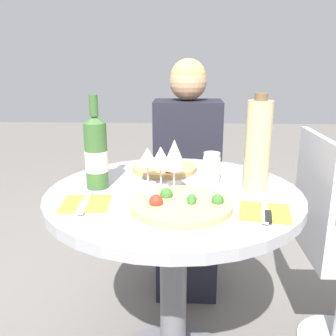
{
  "coord_description": "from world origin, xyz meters",
  "views": [
    {
      "loc": [
        0.03,
        -1.24,
        1.2
      ],
      "look_at": [
        -0.02,
        -0.06,
        0.85
      ],
      "focal_mm": 40.0,
      "sensor_mm": 36.0,
      "label": 1
    }
  ],
  "objects_px": {
    "dining_table": "(174,234)",
    "chair_behind_diner": "(186,192)",
    "seated_diner": "(187,186)",
    "tall_carafe": "(258,145)",
    "pizza_large": "(180,204)",
    "wine_bottle": "(96,153)",
    "chair_empty_side": "(336,250)"
  },
  "relations": [
    {
      "from": "seated_diner",
      "to": "wine_bottle",
      "type": "xyz_separation_m",
      "value": [
        -0.33,
        -0.64,
        0.34
      ]
    },
    {
      "from": "chair_behind_diner",
      "to": "seated_diner",
      "type": "xyz_separation_m",
      "value": [
        -0.0,
        -0.15,
        0.09
      ]
    },
    {
      "from": "dining_table",
      "to": "chair_empty_side",
      "type": "relative_size",
      "value": 0.97
    },
    {
      "from": "chair_empty_side",
      "to": "wine_bottle",
      "type": "relative_size",
      "value": 2.8
    },
    {
      "from": "dining_table",
      "to": "chair_behind_diner",
      "type": "xyz_separation_m",
      "value": [
        0.06,
        0.81,
        -0.13
      ]
    },
    {
      "from": "pizza_large",
      "to": "dining_table",
      "type": "bearing_deg",
      "value": 98.28
    },
    {
      "from": "seated_diner",
      "to": "wine_bottle",
      "type": "height_order",
      "value": "seated_diner"
    },
    {
      "from": "pizza_large",
      "to": "wine_bottle",
      "type": "xyz_separation_m",
      "value": [
        -0.3,
        0.18,
        0.12
      ]
    },
    {
      "from": "seated_diner",
      "to": "wine_bottle",
      "type": "relative_size",
      "value": 3.64
    },
    {
      "from": "dining_table",
      "to": "pizza_large",
      "type": "relative_size",
      "value": 2.82
    },
    {
      "from": "seated_diner",
      "to": "tall_carafe",
      "type": "xyz_separation_m",
      "value": [
        0.23,
        -0.64,
        0.37
      ]
    },
    {
      "from": "seated_diner",
      "to": "pizza_large",
      "type": "relative_size",
      "value": 3.79
    },
    {
      "from": "dining_table",
      "to": "chair_behind_diner",
      "type": "relative_size",
      "value": 0.97
    },
    {
      "from": "tall_carafe",
      "to": "seated_diner",
      "type": "bearing_deg",
      "value": 110.18
    },
    {
      "from": "tall_carafe",
      "to": "wine_bottle",
      "type": "bearing_deg",
      "value": -179.59
    },
    {
      "from": "pizza_large",
      "to": "chair_behind_diner",
      "type": "bearing_deg",
      "value": 88.07
    },
    {
      "from": "seated_diner",
      "to": "wine_bottle",
      "type": "distance_m",
      "value": 0.79
    },
    {
      "from": "chair_empty_side",
      "to": "pizza_large",
      "type": "height_order",
      "value": "chair_empty_side"
    },
    {
      "from": "chair_behind_diner",
      "to": "pizza_large",
      "type": "height_order",
      "value": "chair_behind_diner"
    },
    {
      "from": "chair_behind_diner",
      "to": "tall_carafe",
      "type": "relative_size",
      "value": 2.75
    },
    {
      "from": "wine_bottle",
      "to": "dining_table",
      "type": "bearing_deg",
      "value": -5.17
    },
    {
      "from": "wine_bottle",
      "to": "seated_diner",
      "type": "bearing_deg",
      "value": 62.7
    },
    {
      "from": "dining_table",
      "to": "chair_behind_diner",
      "type": "height_order",
      "value": "chair_behind_diner"
    },
    {
      "from": "pizza_large",
      "to": "tall_carafe",
      "type": "bearing_deg",
      "value": 35.2
    },
    {
      "from": "seated_diner",
      "to": "tall_carafe",
      "type": "bearing_deg",
      "value": 110.18
    },
    {
      "from": "chair_empty_side",
      "to": "tall_carafe",
      "type": "distance_m",
      "value": 0.6
    },
    {
      "from": "chair_behind_diner",
      "to": "pizza_large",
      "type": "distance_m",
      "value": 1.02
    },
    {
      "from": "dining_table",
      "to": "seated_diner",
      "type": "xyz_separation_m",
      "value": [
        0.06,
        0.66,
        -0.04
      ]
    },
    {
      "from": "seated_diner",
      "to": "tall_carafe",
      "type": "distance_m",
      "value": 0.77
    },
    {
      "from": "seated_diner",
      "to": "pizza_large",
      "type": "xyz_separation_m",
      "value": [
        -0.03,
        -0.82,
        0.22
      ]
    },
    {
      "from": "chair_behind_diner",
      "to": "chair_empty_side",
      "type": "xyz_separation_m",
      "value": [
        0.6,
        -0.66,
        0.0
      ]
    },
    {
      "from": "dining_table",
      "to": "chair_empty_side",
      "type": "distance_m",
      "value": 0.69
    }
  ]
}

